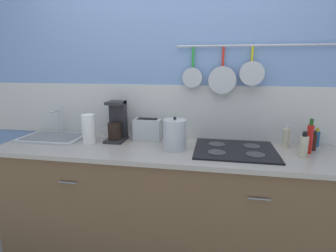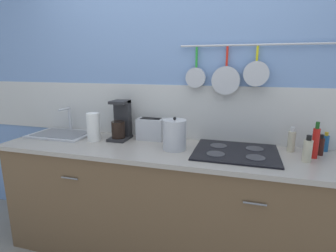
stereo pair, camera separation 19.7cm
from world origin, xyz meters
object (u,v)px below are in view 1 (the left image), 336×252
object	(u,v)px
bottle_cooking_wine	(304,146)
toaster	(148,129)
bottle_vinegar	(286,137)
bottle_olive_oil	(316,138)
paper_towel_roll	(89,129)
kettle	(175,135)
coffee_maker	(117,124)
bottle_hot_sauce	(310,138)
bottle_dish_soap	(313,142)

from	to	relation	value
bottle_cooking_wine	toaster	bearing A→B (deg)	169.45
toaster	bottle_vinegar	distance (m)	1.11
toaster	bottle_olive_oil	world-z (taller)	toaster
paper_towel_roll	bottle_cooking_wine	distance (m)	1.63
kettle	bottle_cooking_wine	size ratio (longest dim) A/B	1.39
coffee_maker	kettle	xyz separation A→B (m)	(0.52, -0.16, -0.03)
paper_towel_roll	bottle_cooking_wine	size ratio (longest dim) A/B	1.31
bottle_hot_sauce	bottle_dish_soap	distance (m)	0.11
coffee_maker	bottle_olive_oil	world-z (taller)	coffee_maker
toaster	paper_towel_roll	bearing A→B (deg)	-158.75
paper_towel_roll	bottle_hot_sauce	distance (m)	1.70
paper_towel_roll	bottle_hot_sauce	bearing A→B (deg)	1.63
coffee_maker	bottle_dish_soap	xyz separation A→B (m)	(1.56, 0.01, -0.07)
bottle_cooking_wine	bottle_hot_sauce	distance (m)	0.12
bottle_vinegar	bottle_cooking_wine	distance (m)	0.21
paper_towel_roll	bottle_olive_oil	bearing A→B (deg)	7.45
paper_towel_roll	bottle_cooking_wine	world-z (taller)	paper_towel_roll
toaster	bottle_hot_sauce	xyz separation A→B (m)	(1.24, -0.13, 0.02)
paper_towel_roll	bottle_hot_sauce	world-z (taller)	bottle_hot_sauce
coffee_maker	bottle_dish_soap	bearing A→B (deg)	0.28
bottle_vinegar	coffee_maker	bearing A→B (deg)	-178.50
toaster	bottle_hot_sauce	distance (m)	1.25
bottle_vinegar	bottle_dish_soap	distance (m)	0.19
paper_towel_roll	kettle	size ratio (longest dim) A/B	0.94
bottle_cooking_wine	kettle	bearing A→B (deg)	179.45
toaster	bottle_vinegar	bearing A→B (deg)	-0.90
bottle_olive_oil	bottle_hot_sauce	bearing A→B (deg)	-121.32
paper_towel_roll	coffee_maker	xyz separation A→B (m)	(0.20, 0.12, 0.02)
kettle	bottle_dish_soap	size ratio (longest dim) A/B	1.67
coffee_maker	bottle_dish_soap	size ratio (longest dim) A/B	2.22
bottle_cooking_wine	bottle_olive_oil	bearing A→B (deg)	57.60
kettle	bottle_olive_oil	distance (m)	1.13
kettle	bottle_cooking_wine	distance (m)	0.91
coffee_maker	bottle_vinegar	world-z (taller)	coffee_maker
coffee_maker	toaster	distance (m)	0.27
toaster	coffee_maker	bearing A→B (deg)	-168.22
bottle_cooking_wine	bottle_vinegar	bearing A→B (deg)	108.43
kettle	bottle_vinegar	world-z (taller)	kettle
toaster	bottle_dish_soap	world-z (taller)	toaster
coffee_maker	bottle_olive_oil	bearing A→B (deg)	4.06
toaster	bottle_cooking_wine	distance (m)	1.20
bottle_cooking_wine	coffee_maker	bearing A→B (deg)	173.39
kettle	coffee_maker	bearing A→B (deg)	163.23
toaster	bottle_cooking_wine	bearing A→B (deg)	-10.55
coffee_maker	bottle_olive_oil	size ratio (longest dim) A/B	2.29
paper_towel_roll	toaster	distance (m)	0.49
toaster	bottle_olive_oil	distance (m)	1.36
bottle_cooking_wine	bottle_olive_oil	size ratio (longest dim) A/B	1.24
bottle_hot_sauce	bottle_olive_oil	bearing A→B (deg)	58.68
bottle_hot_sauce	coffee_maker	bearing A→B (deg)	177.18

